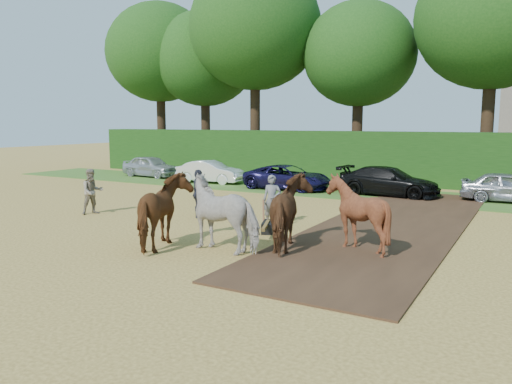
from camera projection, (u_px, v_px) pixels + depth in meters
The scene contains 9 objects.
ground at pixel (255, 271), 11.92m from camera, with size 120.00×120.00×0.00m, color gold.
earth_strip at pixel (393, 225), 17.21m from camera, with size 4.50×17.00×0.05m, color #472D1C.
grass_verge at pixel (399, 196), 23.97m from camera, with size 50.00×5.00×0.03m, color #38601E.
hedgerow at pixel (420, 159), 27.63m from camera, with size 46.00×1.60×3.00m, color #14380F.
spectator_near at pixel (92, 192), 19.23m from camera, with size 0.85×0.66×1.75m, color #9E987C.
spectator_far at pixel (198, 194), 18.49m from camera, with size 1.05×0.44×1.80m, color #252631.
plough_team at pixel (261, 212), 13.94m from camera, with size 6.91×5.96×2.08m.
parked_cars at pixel (401, 182), 23.97m from camera, with size 36.12×3.31×1.40m.
treeline at pixel (408, 32), 30.17m from camera, with size 48.70×10.60×14.21m.
Camera 1 is at (5.72, -10.02, 3.53)m, focal length 35.00 mm.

